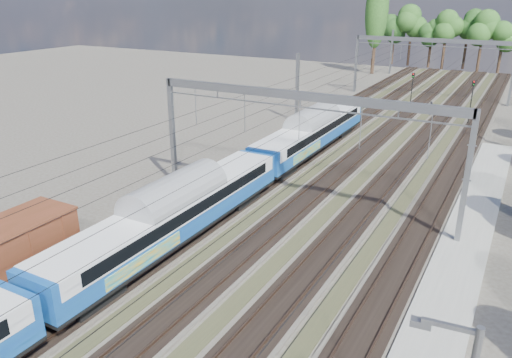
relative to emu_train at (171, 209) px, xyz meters
The scene contains 9 objects.
track_bed 24.89m from the emu_train, 79.53° to the left, with size 21.00×130.00×0.34m.
platform 16.71m from the emu_train, ahead, with size 3.00×70.00×0.30m, color gray.
catenary 32.59m from the emu_train, 81.42° to the left, with size 25.65×130.00×9.00m.
tree_belt 72.00m from the emu_train, 81.20° to the left, with size 40.39×102.25×12.12m.
poplar 78.51m from the emu_train, 97.37° to the left, with size 4.40×4.40×19.04m.
emu_train is the anchor object (origin of this frame).
worker 46.72m from the emu_train, 80.94° to the left, with size 0.67×0.44×1.84m, color black.
signal_near 46.60m from the emu_train, 84.45° to the left, with size 0.37×0.34×5.34m.
signal_far 44.73m from the emu_train, 73.89° to the left, with size 0.38×0.35×5.49m.
Camera 1 is at (14.06, -1.82, 15.55)m, focal length 35.00 mm.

